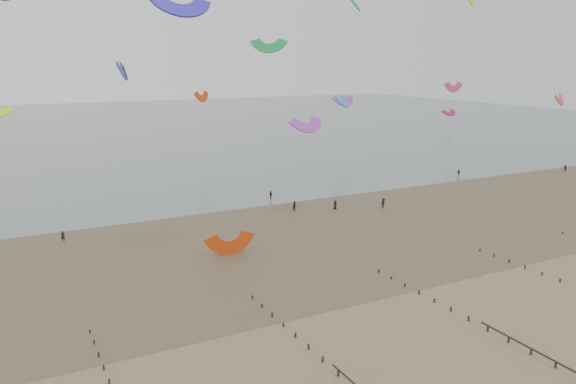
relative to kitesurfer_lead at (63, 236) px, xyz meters
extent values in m
plane|color=brown|center=(30.96, -44.94, -0.81)|extent=(500.00, 500.00, 0.00)
plane|color=#475654|center=(30.96, 155.06, -0.78)|extent=(500.00, 500.00, 0.00)
plane|color=#473A28|center=(30.96, -9.94, -0.80)|extent=(500.00, 500.00, 0.00)
ellipsoid|color=slate|center=(12.96, -22.94, -0.81)|extent=(23.60, 14.36, 0.01)
ellipsoid|color=slate|center=(42.96, -6.94, -0.81)|extent=(33.64, 18.32, 0.01)
ellipsoid|color=slate|center=(75.96, -14.94, -0.81)|extent=(19.65, 13.67, 0.01)
cube|color=black|center=(-1.04, -43.47, -0.58)|extent=(0.16, 0.16, 0.57)
cube|color=black|center=(-1.04, -40.83, -0.60)|extent=(0.16, 0.16, 0.54)
cube|color=black|center=(-1.04, -38.20, -0.61)|extent=(0.16, 0.16, 0.51)
cube|color=black|center=(-1.04, -35.57, -0.62)|extent=(0.16, 0.16, 0.48)
cube|color=black|center=(-1.04, -32.94, -0.64)|extent=(0.16, 0.16, 0.45)
cube|color=black|center=(16.96, -51.36, -0.54)|extent=(0.16, 0.16, 0.65)
cube|color=black|center=(16.96, -48.73, -0.55)|extent=(0.16, 0.16, 0.62)
cube|color=black|center=(16.96, -46.10, -0.57)|extent=(0.16, 0.16, 0.59)
cube|color=black|center=(16.96, -43.47, -0.58)|extent=(0.16, 0.16, 0.57)
cube|color=black|center=(16.96, -40.83, -0.60)|extent=(0.16, 0.16, 0.54)
cube|color=black|center=(16.96, -38.20, -0.61)|extent=(0.16, 0.16, 0.51)
cube|color=black|center=(16.96, -35.57, -0.62)|extent=(0.16, 0.16, 0.48)
cube|color=black|center=(16.96, -32.94, -0.64)|extent=(0.16, 0.16, 0.45)
cube|color=black|center=(34.96, -59.26, -0.49)|extent=(0.16, 0.16, 0.74)
cube|color=black|center=(34.96, -56.62, -0.51)|extent=(0.16, 0.16, 0.71)
cube|color=black|center=(34.96, -53.99, -0.52)|extent=(0.16, 0.16, 0.68)
cube|color=black|center=(34.96, -51.36, -0.54)|extent=(0.16, 0.16, 0.65)
cube|color=black|center=(34.96, -48.73, -0.55)|extent=(0.16, 0.16, 0.62)
cube|color=black|center=(34.96, -46.10, -0.57)|extent=(0.16, 0.16, 0.59)
cube|color=black|center=(34.96, -43.47, -0.58)|extent=(0.16, 0.16, 0.57)
cube|color=black|center=(34.96, -40.83, -0.60)|extent=(0.16, 0.16, 0.54)
cube|color=black|center=(34.96, -38.20, -0.61)|extent=(0.16, 0.16, 0.51)
cube|color=black|center=(34.96, -35.57, -0.62)|extent=(0.16, 0.16, 0.48)
cube|color=black|center=(34.96, -32.94, -0.64)|extent=(0.16, 0.16, 0.45)
cube|color=black|center=(52.96, -46.10, -0.57)|extent=(0.16, 0.16, 0.59)
cube|color=black|center=(52.96, -43.47, -0.58)|extent=(0.16, 0.16, 0.57)
cube|color=black|center=(52.96, -40.83, -0.60)|extent=(0.16, 0.16, 0.54)
cube|color=black|center=(52.96, -38.20, -0.61)|extent=(0.16, 0.16, 0.51)
cube|color=black|center=(52.96, -35.57, -0.62)|extent=(0.16, 0.16, 0.48)
cube|color=black|center=(52.96, -32.94, -0.64)|extent=(0.16, 0.16, 0.45)
cube|color=black|center=(70.96, -32.94, -0.64)|extent=(0.16, 0.16, 0.45)
imported|color=black|center=(0.00, 0.00, 0.00)|extent=(0.62, 0.43, 1.63)
imported|color=black|center=(47.12, -3.05, 0.02)|extent=(0.82, 0.96, 1.67)
imported|color=black|center=(39.98, 9.66, 0.03)|extent=(0.54, 1.03, 1.69)
imported|color=black|center=(55.54, -6.55, 0.13)|extent=(1.37, 1.03, 1.89)
imported|color=black|center=(39.80, -0.81, 0.11)|extent=(0.99, 0.83, 1.86)
imported|color=black|center=(90.00, 9.59, -0.06)|extent=(1.45, 0.65, 1.51)
imported|color=black|center=(117.37, 1.32, 0.03)|extent=(0.87, 0.98, 1.69)
camera|label=1|loc=(-7.32, -88.37, 26.05)|focal=35.00mm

